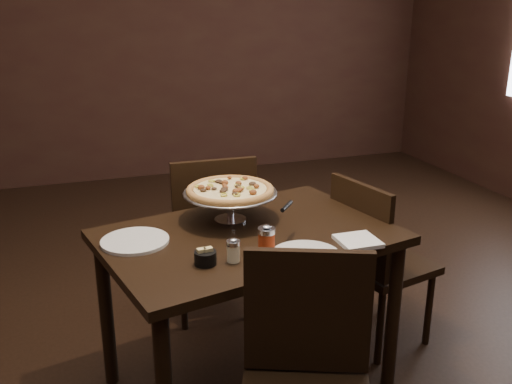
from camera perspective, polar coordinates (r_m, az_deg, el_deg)
name	(u,v)px	position (r m, az deg, el deg)	size (l,w,h in m)	color
room	(269,76)	(2.26, 1.35, 11.57)	(6.04, 7.04, 2.84)	black
dining_table	(249,254)	(2.45, -0.73, -6.24)	(1.34, 1.03, 0.75)	black
pizza_stand	(230,191)	(2.50, -2.61, 0.15)	(0.42, 0.42, 0.17)	silver
parmesan_shaker	(233,250)	(2.14, -2.28, -5.86)	(0.05, 0.05, 0.09)	#F7EDC0
pepper_flake_shaker	(266,240)	(2.20, 1.06, -4.83)	(0.07, 0.07, 0.12)	maroon
packet_caddy	(205,257)	(2.13, -5.10, -6.52)	(0.08, 0.08, 0.06)	black
napkin_stack	(358,241)	(2.34, 10.15, -4.85)	(0.16, 0.16, 0.02)	white
plate_left	(135,241)	(2.36, -12.01, -4.81)	(0.28, 0.28, 0.01)	silver
plate_near	(306,255)	(2.20, 5.02, -6.33)	(0.27, 0.27, 0.01)	silver
serving_spatula	(287,207)	(2.32, 3.09, -1.48)	(0.15, 0.15, 0.02)	silver
chair_far	(210,230)	(3.07, -4.58, -3.83)	(0.45, 0.45, 0.93)	black
chair_near	(307,382)	(1.96, 5.09, -18.42)	(0.56, 0.56, 0.91)	black
chair_side	(375,257)	(2.89, 11.81, -6.36)	(0.49, 0.49, 0.88)	black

